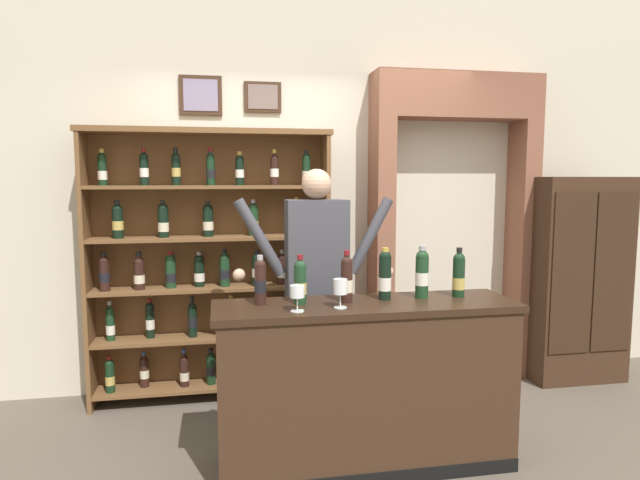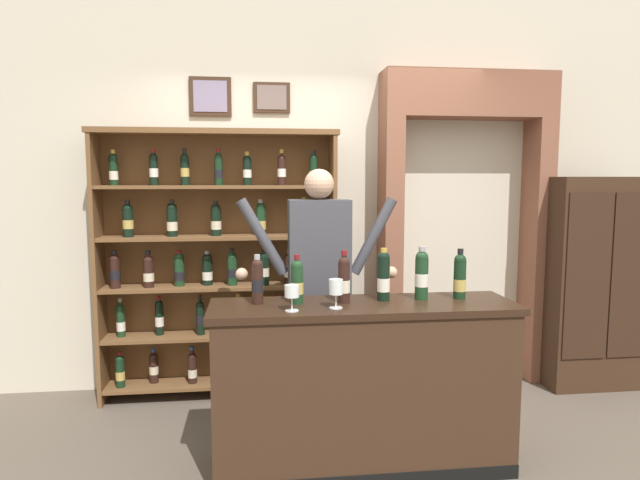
{
  "view_description": "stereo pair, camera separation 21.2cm",
  "coord_description": "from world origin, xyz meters",
  "px_view_note": "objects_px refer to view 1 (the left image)",
  "views": [
    {
      "loc": [
        -0.69,
        -2.93,
        1.67
      ],
      "look_at": [
        -0.09,
        0.3,
        1.3
      ],
      "focal_mm": 30.51,
      "sensor_mm": 36.0,
      "label": 1
    },
    {
      "loc": [
        -0.48,
        -2.96,
        1.67
      ],
      "look_at": [
        -0.09,
        0.3,
        1.3
      ],
      "focal_mm": 30.51,
      "sensor_mm": 36.0,
      "label": 2
    }
  ],
  "objects_px": {
    "tasting_bottle_super_tuscan": "(385,275)",
    "tasting_bottle_bianco": "(422,273)",
    "tasting_bottle_brunello": "(347,279)",
    "wine_glass_center": "(297,293)",
    "tasting_bottle_chianti": "(260,281)",
    "wine_shelf": "(211,260)",
    "tasting_bottle_riserva": "(459,274)",
    "tasting_counter": "(366,385)",
    "wine_glass_right": "(340,288)",
    "shopkeeper": "(317,270)",
    "tasting_bottle_prosecco": "(300,281)",
    "side_cabinet": "(577,279)"
  },
  "relations": [
    {
      "from": "tasting_bottle_brunello",
      "to": "wine_glass_center",
      "type": "bearing_deg",
      "value": -151.78
    },
    {
      "from": "tasting_bottle_bianco",
      "to": "wine_glass_center",
      "type": "height_order",
      "value": "tasting_bottle_bianco"
    },
    {
      "from": "wine_glass_center",
      "to": "wine_shelf",
      "type": "bearing_deg",
      "value": 109.48
    },
    {
      "from": "tasting_bottle_bianco",
      "to": "tasting_bottle_brunello",
      "type": "bearing_deg",
      "value": -175.93
    },
    {
      "from": "shopkeeper",
      "to": "tasting_counter",
      "type": "bearing_deg",
      "value": -71.41
    },
    {
      "from": "tasting_bottle_chianti",
      "to": "wine_shelf",
      "type": "bearing_deg",
      "value": 104.33
    },
    {
      "from": "tasting_bottle_bianco",
      "to": "wine_glass_center",
      "type": "xyz_separation_m",
      "value": [
        -0.77,
        -0.2,
        -0.05
      ]
    },
    {
      "from": "tasting_bottle_super_tuscan",
      "to": "wine_glass_right",
      "type": "bearing_deg",
      "value": -152.06
    },
    {
      "from": "side_cabinet",
      "to": "tasting_bottle_riserva",
      "type": "distance_m",
      "value": 1.82
    },
    {
      "from": "tasting_bottle_chianti",
      "to": "tasting_bottle_riserva",
      "type": "bearing_deg",
      "value": -0.25
    },
    {
      "from": "wine_shelf",
      "to": "tasting_bottle_brunello",
      "type": "relative_size",
      "value": 6.79
    },
    {
      "from": "tasting_bottle_super_tuscan",
      "to": "tasting_bottle_bianco",
      "type": "relative_size",
      "value": 0.98
    },
    {
      "from": "wine_shelf",
      "to": "wine_glass_right",
      "type": "height_order",
      "value": "wine_shelf"
    },
    {
      "from": "tasting_bottle_bianco",
      "to": "tasting_bottle_riserva",
      "type": "bearing_deg",
      "value": -1.46
    },
    {
      "from": "wine_shelf",
      "to": "tasting_bottle_bianco",
      "type": "distance_m",
      "value": 1.67
    },
    {
      "from": "tasting_bottle_super_tuscan",
      "to": "tasting_bottle_bianco",
      "type": "xyz_separation_m",
      "value": [
        0.23,
        0.0,
        0.0
      ]
    },
    {
      "from": "wine_shelf",
      "to": "tasting_bottle_bianco",
      "type": "height_order",
      "value": "wine_shelf"
    },
    {
      "from": "tasting_counter",
      "to": "wine_glass_right",
      "type": "bearing_deg",
      "value": -151.74
    },
    {
      "from": "tasting_bottle_super_tuscan",
      "to": "tasting_bottle_chianti",
      "type": "bearing_deg",
      "value": 179.93
    },
    {
      "from": "tasting_bottle_bianco",
      "to": "tasting_bottle_riserva",
      "type": "xyz_separation_m",
      "value": [
        0.23,
        -0.01,
        -0.02
      ]
    },
    {
      "from": "tasting_bottle_bianco",
      "to": "wine_glass_right",
      "type": "distance_m",
      "value": 0.56
    },
    {
      "from": "shopkeeper",
      "to": "tasting_bottle_chianti",
      "type": "bearing_deg",
      "value": -129.81
    },
    {
      "from": "shopkeeper",
      "to": "tasting_bottle_brunello",
      "type": "xyz_separation_m",
      "value": [
        0.08,
        -0.52,
        0.04
      ]
    },
    {
      "from": "tasting_bottle_prosecco",
      "to": "side_cabinet",
      "type": "bearing_deg",
      "value": 22.06
    },
    {
      "from": "tasting_bottle_riserva",
      "to": "wine_glass_center",
      "type": "xyz_separation_m",
      "value": [
        -1.0,
        -0.19,
        -0.03
      ]
    },
    {
      "from": "tasting_counter",
      "to": "tasting_bottle_brunello",
      "type": "height_order",
      "value": "tasting_bottle_brunello"
    },
    {
      "from": "tasting_bottle_chianti",
      "to": "wine_glass_right",
      "type": "bearing_deg",
      "value": -20.87
    },
    {
      "from": "side_cabinet",
      "to": "tasting_bottle_chianti",
      "type": "relative_size",
      "value": 6.04
    },
    {
      "from": "tasting_bottle_chianti",
      "to": "tasting_bottle_bianco",
      "type": "bearing_deg",
      "value": 0.04
    },
    {
      "from": "side_cabinet",
      "to": "shopkeeper",
      "type": "xyz_separation_m",
      "value": [
        -2.28,
        -0.49,
        0.23
      ]
    },
    {
      "from": "tasting_bottle_brunello",
      "to": "tasting_bottle_bianco",
      "type": "relative_size",
      "value": 0.97
    },
    {
      "from": "side_cabinet",
      "to": "tasting_bottle_riserva",
      "type": "xyz_separation_m",
      "value": [
        -1.51,
        -0.98,
        0.26
      ]
    },
    {
      "from": "tasting_bottle_prosecco",
      "to": "wine_glass_center",
      "type": "bearing_deg",
      "value": -103.46
    },
    {
      "from": "shopkeeper",
      "to": "tasting_bottle_chianti",
      "type": "height_order",
      "value": "shopkeeper"
    },
    {
      "from": "wine_glass_right",
      "to": "tasting_bottle_chianti",
      "type": "bearing_deg",
      "value": 159.13
    },
    {
      "from": "shopkeeper",
      "to": "tasting_bottle_brunello",
      "type": "height_order",
      "value": "shopkeeper"
    },
    {
      "from": "tasting_bottle_brunello",
      "to": "wine_glass_center",
      "type": "xyz_separation_m",
      "value": [
        -0.31,
        -0.17,
        -0.04
      ]
    },
    {
      "from": "tasting_bottle_super_tuscan",
      "to": "wine_shelf",
      "type": "bearing_deg",
      "value": 132.05
    },
    {
      "from": "tasting_bottle_super_tuscan",
      "to": "tasting_counter",
      "type": "bearing_deg",
      "value": -152.49
    },
    {
      "from": "tasting_bottle_riserva",
      "to": "tasting_bottle_brunello",
      "type": "bearing_deg",
      "value": -177.75
    },
    {
      "from": "tasting_bottle_prosecco",
      "to": "tasting_bottle_brunello",
      "type": "xyz_separation_m",
      "value": [
        0.27,
        -0.01,
        0.01
      ]
    },
    {
      "from": "wine_glass_right",
      "to": "side_cabinet",
      "type": "bearing_deg",
      "value": 26.64
    },
    {
      "from": "tasting_counter",
      "to": "tasting_bottle_prosecco",
      "type": "height_order",
      "value": "tasting_bottle_prosecco"
    },
    {
      "from": "wine_glass_center",
      "to": "wine_glass_right",
      "type": "relative_size",
      "value": 0.88
    },
    {
      "from": "wine_glass_center",
      "to": "tasting_bottle_bianco",
      "type": "bearing_deg",
      "value": 14.41
    },
    {
      "from": "side_cabinet",
      "to": "shopkeeper",
      "type": "height_order",
      "value": "shopkeeper"
    },
    {
      "from": "shopkeeper",
      "to": "wine_glass_right",
      "type": "height_order",
      "value": "shopkeeper"
    },
    {
      "from": "wine_shelf",
      "to": "wine_glass_center",
      "type": "distance_m",
      "value": 1.4
    },
    {
      "from": "tasting_counter",
      "to": "tasting_bottle_riserva",
      "type": "bearing_deg",
      "value": 6.12
    },
    {
      "from": "tasting_bottle_prosecco",
      "to": "tasting_bottle_super_tuscan",
      "type": "height_order",
      "value": "tasting_bottle_super_tuscan"
    }
  ]
}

